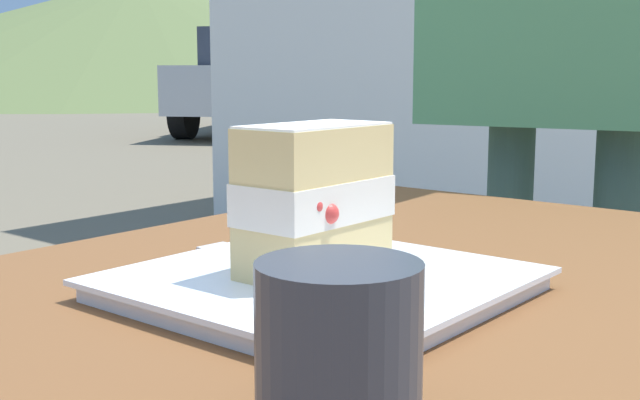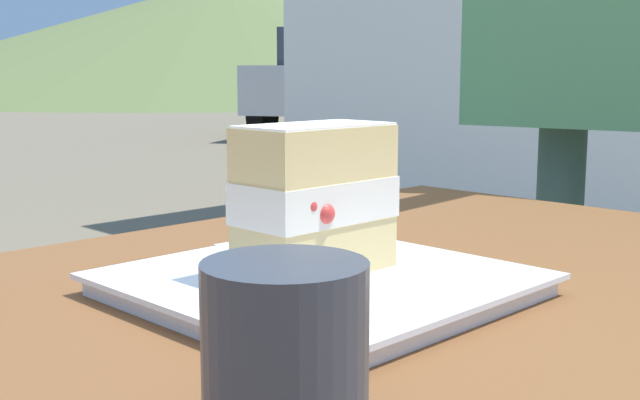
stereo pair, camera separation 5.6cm
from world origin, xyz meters
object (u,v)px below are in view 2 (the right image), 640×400
Objects in this scene: cake_slice at (315,199)px; dessert_plate at (320,284)px; parked_car_near at (350,78)px; dessert_fork at (286,239)px; coffee_cup at (285,349)px.

dessert_plate is at bearing -100.82° from cake_slice.
parked_car_near is (8.05, 7.48, 0.05)m from dessert_plate.
cake_slice is at bearing -125.72° from dessert_fork.
dessert_fork is (0.10, 0.15, -0.00)m from dessert_plate.
cake_slice is 10.99m from parked_car_near.
cake_slice is at bearing 42.23° from coffee_cup.
parked_car_near is at bearing 42.68° from dessert_fork.
cake_slice is 0.65× the size of dessert_fork.
coffee_cup is at bearing -138.71° from dessert_plate.
parked_car_near is at bearing 42.88° from dessert_plate.
parked_car_near is at bearing 42.87° from cake_slice.
dessert_plate is 1.46× the size of dessert_fork.
dessert_fork is 10.82m from parked_car_near.
dessert_plate is 0.05× the size of parked_car_near.
coffee_cup is 0.02× the size of parked_car_near.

